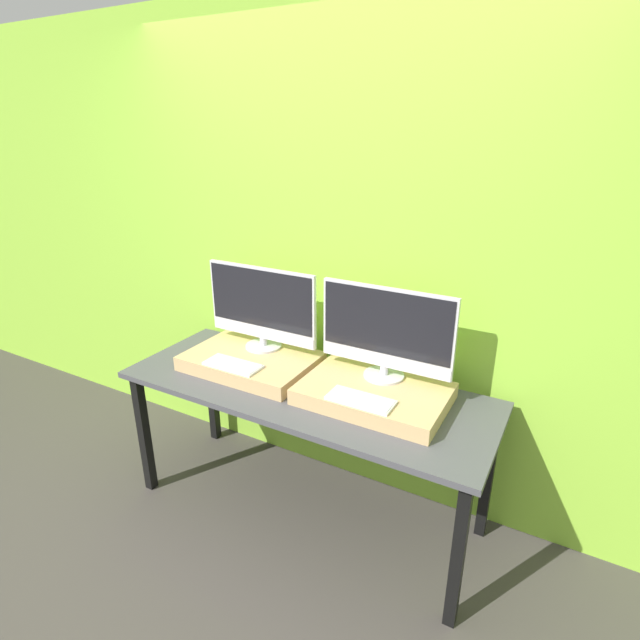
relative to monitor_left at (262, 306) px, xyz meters
name	(u,v)px	position (x,y,z in m)	size (l,w,h in m)	color
ground_plane	(271,551)	(0.36, -0.51, -1.08)	(12.00, 12.00, 0.00)	#423D38
wall_back	(344,263)	(0.36, 0.26, 0.22)	(8.00, 0.04, 2.60)	#8CC638
workbench	(305,400)	(0.36, -0.16, -0.39)	(1.88, 0.70, 0.76)	#47474C
wooden_riser_left	(251,361)	(0.00, -0.12, -0.28)	(0.68, 0.45, 0.08)	tan
monitor_left	(262,306)	(0.00, 0.00, 0.00)	(0.66, 0.20, 0.45)	silver
keyboard_left	(233,365)	(0.00, -0.27, -0.23)	(0.30, 0.13, 0.01)	silver
wooden_riser_right	(374,394)	(0.71, -0.12, -0.28)	(0.68, 0.45, 0.08)	tan
monitor_right	(386,331)	(0.71, 0.00, 0.00)	(0.66, 0.20, 0.45)	silver
keyboard_right	(361,400)	(0.71, -0.27, -0.23)	(0.30, 0.13, 0.01)	silver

